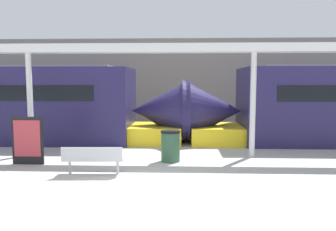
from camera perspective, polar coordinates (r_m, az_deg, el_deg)
name	(u,v)px	position (r m, az deg, el deg)	size (l,w,h in m)	color
ground_plane	(143,191)	(7.76, -4.31, -12.96)	(60.00, 60.00, 0.00)	#B2AFA8
station_wall	(166,83)	(18.89, -0.38, 5.74)	(56.00, 0.20, 5.00)	gray
bench_near	(93,158)	(9.10, -12.95, -7.17)	(1.64, 0.51, 0.79)	#ADB2B7
trash_bin	(171,146)	(10.38, 0.44, -5.34)	(0.62, 0.62, 0.98)	#2D5138
poster_board	(28,140)	(10.85, -23.26, -4.01)	(0.96, 0.07, 1.46)	black
support_column_near	(253,105)	(11.29, 14.56, 1.76)	(0.19, 0.19, 3.49)	silver
support_column_far	(30,105)	(12.17, -22.88, 1.77)	(0.19, 0.19, 3.49)	silver
canopy_beam	(254,48)	(11.32, 14.80, 11.31)	(28.00, 0.60, 0.28)	silver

